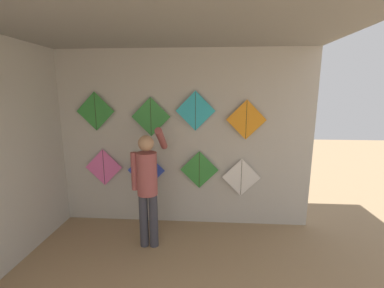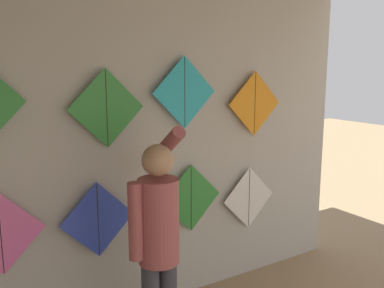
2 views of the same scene
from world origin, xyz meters
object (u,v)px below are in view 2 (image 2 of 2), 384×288
at_px(kite_0, 1,234).
at_px(kite_6, 185,92).
at_px(kite_1, 98,220).
at_px(kite_2, 191,198).
at_px(kite_3, 249,198).
at_px(kite_5, 107,108).
at_px(kite_7, 255,104).
at_px(shopkeeper, 158,236).

bearing_deg(kite_0, kite_6, 0.00).
xyz_separation_m(kite_0, kite_1, (0.70, 0.00, -0.04)).
xyz_separation_m(kite_1, kite_6, (0.80, 0.00, 0.97)).
bearing_deg(kite_6, kite_2, 0.00).
height_order(kite_3, kite_5, kite_5).
relative_size(kite_2, kite_7, 1.00).
relative_size(kite_0, kite_1, 1.00).
bearing_deg(shopkeeper, kite_2, 43.54).
bearing_deg(kite_7, kite_0, 180.00).
bearing_deg(shopkeeper, kite_5, 96.30).
distance_m(kite_0, kite_1, 0.70).
relative_size(shopkeeper, kite_6, 2.78).
bearing_deg(shopkeeper, kite_6, 46.39).
xyz_separation_m(shopkeeper, kite_2, (0.68, 0.66, -0.03)).
bearing_deg(kite_1, kite_6, 0.00).
height_order(kite_1, kite_2, kite_2).
bearing_deg(kite_2, kite_5, 180.00).
bearing_deg(kite_7, kite_1, 180.00).
relative_size(kite_0, kite_3, 1.00).
xyz_separation_m(shopkeeper, kite_3, (1.35, 0.66, -0.14)).
distance_m(kite_5, kite_7, 1.47).
height_order(kite_1, kite_6, kite_6).
distance_m(shopkeeper, kite_0, 1.10).
bearing_deg(kite_5, kite_2, 0.00).
distance_m(shopkeeper, kite_3, 1.51).
height_order(kite_2, kite_7, kite_7).
xyz_separation_m(kite_2, kite_5, (-0.76, 0.00, 0.84)).
bearing_deg(kite_2, shopkeeper, -135.96).
bearing_deg(kite_3, kite_7, 0.00).
relative_size(kite_3, kite_5, 1.00).
height_order(kite_1, kite_3, kite_1).
bearing_deg(shopkeeper, kite_7, 24.85).
xyz_separation_m(kite_0, kite_5, (0.81, 0.00, 0.83)).
height_order(kite_5, kite_7, kite_5).
height_order(shopkeeper, kite_0, shopkeeper).
bearing_deg(kite_6, kite_1, 180.00).
xyz_separation_m(kite_0, kite_3, (2.23, 0.00, -0.12)).
relative_size(kite_6, kite_7, 1.00).
relative_size(kite_0, kite_6, 1.00).
xyz_separation_m(kite_0, kite_7, (2.28, 0.00, 0.80)).
height_order(kite_0, kite_5, kite_5).
distance_m(kite_1, kite_7, 1.78).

